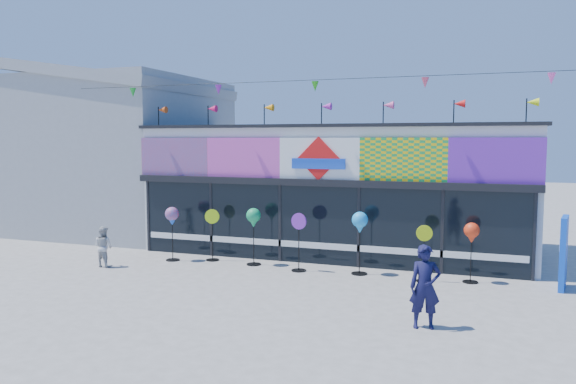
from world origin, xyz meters
The scene contains 13 objects.
ground centered at (0.00, 0.00, 0.00)m, with size 80.00×80.00×0.00m, color slate.
kite_shop centered at (0.00, 5.94, 2.05)m, with size 16.00×5.70×5.31m.
neighbour_building centered at (-10.00, 7.00, 3.20)m, with size 8.18×7.20×6.87m.
blue_sign centered at (6.41, 2.76, 0.90)m, with size 0.28×0.91×1.79m.
spinner_0 centered at (-4.28, 2.37, 1.30)m, with size 0.41×0.41×1.63m.
spinner_1 centered at (-3.15, 2.78, 0.82)m, with size 0.43×0.40×1.56m.
spinner_2 centered at (-1.74, 2.66, 1.34)m, with size 0.42×0.42×1.67m.
spinner_3 centered at (-0.26, 2.37, 0.86)m, with size 0.46×0.41×1.62m.
spinner_4 centered at (1.41, 2.58, 1.37)m, with size 0.43×0.43×1.71m.
spinner_5 centered at (3.14, 2.35, 0.78)m, with size 0.41×0.37×1.47m.
spinner_6 centered at (4.28, 2.66, 1.24)m, with size 0.39×0.39×1.55m.
adult_man centered at (3.55, -1.28, 0.81)m, with size 0.59×0.39×1.63m, color #111137.
child centered at (-5.71, 0.99, 0.58)m, with size 0.57×0.33×1.17m, color #B9B9B9.
Camera 1 is at (4.66, -12.15, 3.65)m, focal length 35.00 mm.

